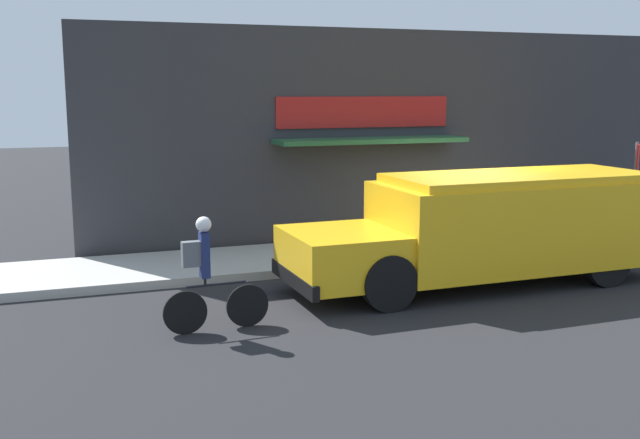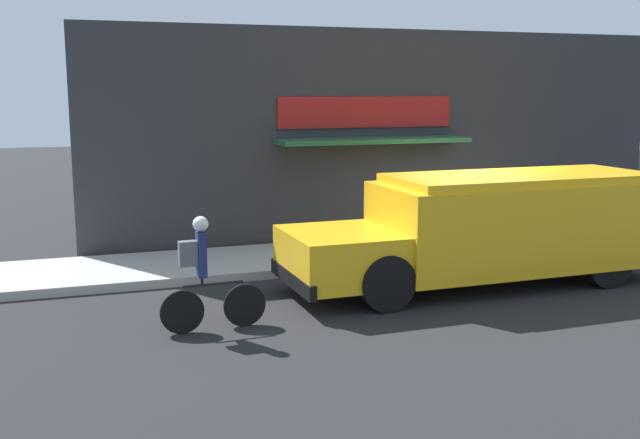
{
  "view_description": "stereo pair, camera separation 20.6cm",
  "coord_description": "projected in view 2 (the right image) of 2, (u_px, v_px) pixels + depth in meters",
  "views": [
    {
      "loc": [
        -7.81,
        -12.84,
        3.45
      ],
      "look_at": [
        -3.26,
        -0.2,
        1.1
      ],
      "focal_mm": 42.0,
      "sensor_mm": 36.0,
      "label": 1
    },
    {
      "loc": [
        -7.61,
        -12.91,
        3.45
      ],
      "look_at": [
        -3.26,
        -0.2,
        1.1
      ],
      "focal_mm": 42.0,
      "sensor_mm": 36.0,
      "label": 2
    }
  ],
  "objects": [
    {
      "name": "ground_plane",
      "position": [
        470.0,
        263.0,
        15.05
      ],
      "size": [
        70.0,
        70.0,
        0.0
      ],
      "primitive_type": "plane",
      "color": "#232326"
    },
    {
      "name": "sidewalk",
      "position": [
        442.0,
        247.0,
        16.14
      ],
      "size": [
        28.0,
        2.37,
        0.16
      ],
      "color": "#ADAAA3",
      "rests_on": "ground_plane"
    },
    {
      "name": "storefront",
      "position": [
        413.0,
        136.0,
        17.04
      ],
      "size": [
        14.95,
        1.11,
        4.76
      ],
      "color": "#2D2D33",
      "rests_on": "ground_plane"
    },
    {
      "name": "school_bus",
      "position": [
        495.0,
        226.0,
        13.26
      ],
      "size": [
        6.93,
        2.6,
        1.96
      ],
      "rotation": [
        0.0,
        0.0,
        0.02
      ],
      "color": "yellow",
      "rests_on": "ground_plane"
    },
    {
      "name": "cyclist",
      "position": [
        205.0,
        275.0,
        10.67
      ],
      "size": [
        1.56,
        0.22,
        1.68
      ],
      "rotation": [
        0.0,
        0.0,
        0.05
      ],
      "color": "black",
      "rests_on": "ground_plane"
    },
    {
      "name": "stop_sign_post",
      "position": [
        640.0,
        174.0,
        16.51
      ],
      "size": [
        0.45,
        0.45,
        2.13
      ],
      "color": "slate",
      "rests_on": "sidewalk"
    }
  ]
}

